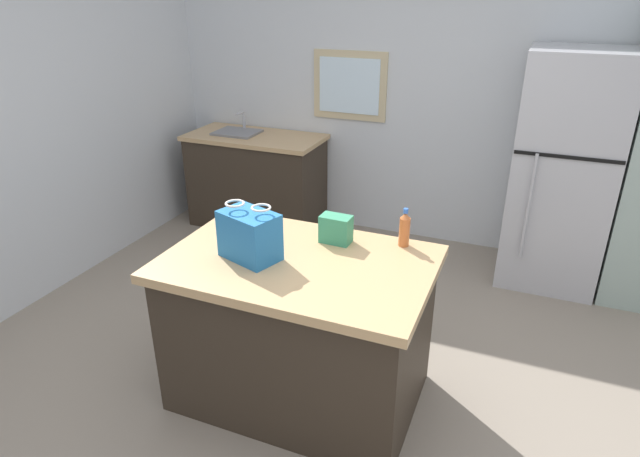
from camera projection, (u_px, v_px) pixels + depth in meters
name	position (u px, v px, depth m)	size (l,w,h in m)	color
ground	(327.00, 411.00, 3.02)	(6.06, 6.06, 0.00)	gray
back_wall	(436.00, 94.00, 4.60)	(5.00, 0.13, 2.64)	silver
kitchen_island	(299.00, 329.00, 2.98)	(1.39, 0.92, 0.88)	#33281E
refrigerator	(562.00, 172.00, 4.05)	(0.71, 0.73, 1.78)	#B7B7BC
sink_counter	(256.00, 179.00, 5.19)	(1.27, 0.63, 1.08)	#33281E
shopping_bag	(250.00, 235.00, 2.77)	(0.34, 0.28, 0.30)	#236BAD
small_box	(336.00, 229.00, 2.96)	(0.17, 0.10, 0.16)	#388E66
bottle	(405.00, 229.00, 2.91)	(0.06, 0.06, 0.22)	#C66633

